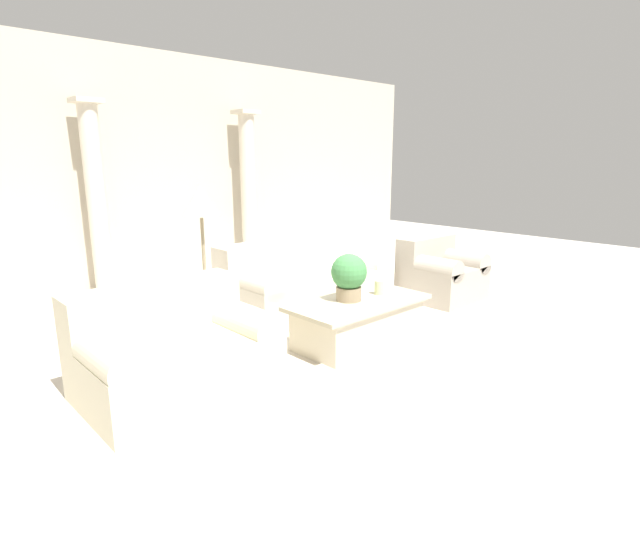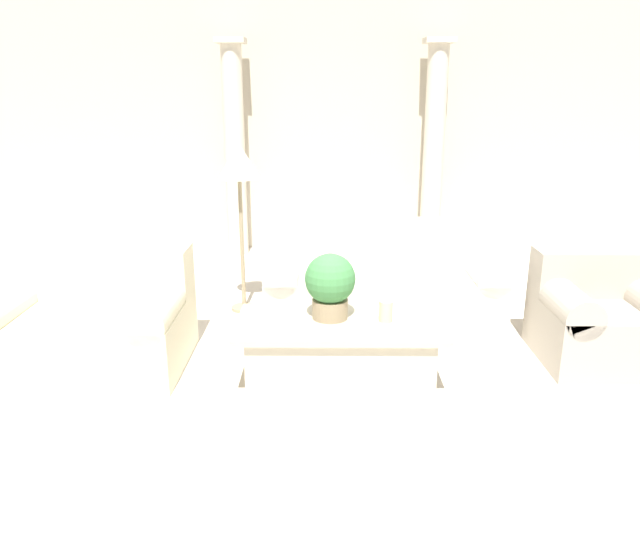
% 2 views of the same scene
% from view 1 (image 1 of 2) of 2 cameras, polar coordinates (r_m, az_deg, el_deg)
% --- Properties ---
extents(ground_plane, '(16.00, 16.00, 0.00)m').
position_cam_1_polar(ground_plane, '(5.23, 1.54, -5.98)').
color(ground_plane, beige).
extents(wall_back, '(10.00, 0.06, 3.20)m').
position_cam_1_polar(wall_back, '(7.70, -16.69, 11.99)').
color(wall_back, beige).
rests_on(wall_back, ground_plane).
extents(sofa_long, '(1.97, 0.97, 0.81)m').
position_cam_1_polar(sofa_long, '(5.98, -1.93, -0.08)').
color(sofa_long, beige).
rests_on(sofa_long, ground_plane).
extents(loveseat, '(1.37, 0.97, 0.81)m').
position_cam_1_polar(loveseat, '(4.02, -16.48, -7.59)').
color(loveseat, beige).
rests_on(loveseat, ground_plane).
extents(coffee_table, '(1.40, 0.71, 0.43)m').
position_cam_1_polar(coffee_table, '(4.88, 4.40, -4.71)').
color(coffee_table, beige).
rests_on(coffee_table, ground_plane).
extents(potted_plant, '(0.35, 0.35, 0.45)m').
position_cam_1_polar(potted_plant, '(4.76, 3.32, 0.53)').
color(potted_plant, '#937F60').
rests_on(potted_plant, coffee_table).
extents(pillar_candle, '(0.09, 0.09, 0.14)m').
position_cam_1_polar(pillar_candle, '(5.03, 6.75, -0.85)').
color(pillar_candle, beige).
rests_on(pillar_candle, coffee_table).
extents(floor_lamp, '(0.37, 0.37, 1.50)m').
position_cam_1_polar(floor_lamp, '(5.25, -13.44, 8.04)').
color(floor_lamp, gray).
rests_on(floor_lamp, ground_plane).
extents(column_left, '(0.33, 0.33, 2.47)m').
position_cam_1_polar(column_left, '(6.96, -24.18, 8.44)').
color(column_left, beige).
rests_on(column_left, ground_plane).
extents(column_right, '(0.33, 0.33, 2.47)m').
position_cam_1_polar(column_right, '(8.02, -8.19, 10.05)').
color(column_right, beige).
rests_on(column_right, ground_plane).
extents(armchair, '(0.91, 0.83, 0.78)m').
position_cam_1_polar(armchair, '(6.57, 13.52, 0.86)').
color(armchair, '#ADA393').
rests_on(armchair, ground_plane).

